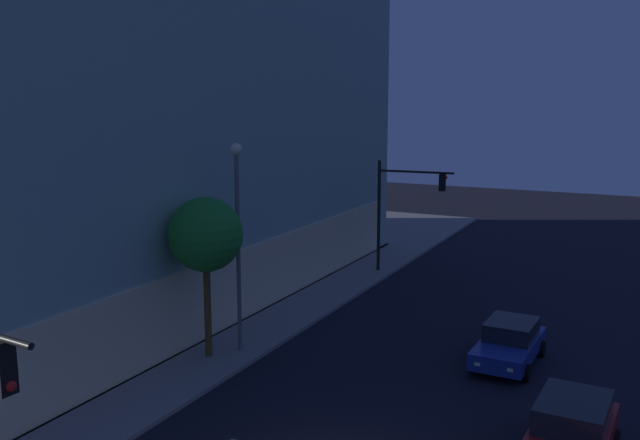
{
  "coord_description": "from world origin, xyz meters",
  "views": [
    {
      "loc": [
        -14.15,
        -6.62,
        9.65
      ],
      "look_at": [
        4.71,
        2.73,
        5.91
      ],
      "focal_mm": 39.18,
      "sensor_mm": 36.0,
      "label": 1
    }
  ],
  "objects_px": {
    "sidewalk_tree": "(205,235)",
    "street_lamp_sidewalk": "(238,222)",
    "modern_building": "(56,79)",
    "car_blue": "(509,342)",
    "traffic_light_far_corner": "(402,200)",
    "car_red": "(570,434)"
  },
  "relations": [
    {
      "from": "car_red",
      "to": "traffic_light_far_corner",
      "type": "bearing_deg",
      "value": 32.56
    },
    {
      "from": "traffic_light_far_corner",
      "to": "modern_building",
      "type": "bearing_deg",
      "value": 124.41
    },
    {
      "from": "street_lamp_sidewalk",
      "to": "sidewalk_tree",
      "type": "bearing_deg",
      "value": 145.8
    },
    {
      "from": "sidewalk_tree",
      "to": "street_lamp_sidewalk",
      "type": "bearing_deg",
      "value": -34.2
    },
    {
      "from": "modern_building",
      "to": "sidewalk_tree",
      "type": "height_order",
      "value": "modern_building"
    },
    {
      "from": "sidewalk_tree",
      "to": "car_blue",
      "type": "height_order",
      "value": "sidewalk_tree"
    },
    {
      "from": "modern_building",
      "to": "car_blue",
      "type": "height_order",
      "value": "modern_building"
    },
    {
      "from": "car_blue",
      "to": "modern_building",
      "type": "bearing_deg",
      "value": 88.75
    },
    {
      "from": "traffic_light_far_corner",
      "to": "car_red",
      "type": "bearing_deg",
      "value": -147.44
    },
    {
      "from": "car_red",
      "to": "car_blue",
      "type": "distance_m",
      "value": 7.26
    },
    {
      "from": "traffic_light_far_corner",
      "to": "sidewalk_tree",
      "type": "relative_size",
      "value": 1.02
    },
    {
      "from": "car_red",
      "to": "car_blue",
      "type": "relative_size",
      "value": 1.09
    },
    {
      "from": "car_blue",
      "to": "car_red",
      "type": "bearing_deg",
      "value": -156.29
    },
    {
      "from": "sidewalk_tree",
      "to": "car_red",
      "type": "height_order",
      "value": "sidewalk_tree"
    },
    {
      "from": "street_lamp_sidewalk",
      "to": "sidewalk_tree",
      "type": "xyz_separation_m",
      "value": [
        -1.04,
        0.71,
        -0.37
      ]
    },
    {
      "from": "street_lamp_sidewalk",
      "to": "car_blue",
      "type": "relative_size",
      "value": 1.82
    },
    {
      "from": "street_lamp_sidewalk",
      "to": "sidewalk_tree",
      "type": "distance_m",
      "value": 1.31
    },
    {
      "from": "car_red",
      "to": "street_lamp_sidewalk",
      "type": "bearing_deg",
      "value": 76.12
    },
    {
      "from": "car_red",
      "to": "sidewalk_tree",
      "type": "bearing_deg",
      "value": 81.28
    },
    {
      "from": "car_red",
      "to": "car_blue",
      "type": "bearing_deg",
      "value": 23.71
    },
    {
      "from": "modern_building",
      "to": "car_red",
      "type": "distance_m",
      "value": 27.94
    },
    {
      "from": "modern_building",
      "to": "sidewalk_tree",
      "type": "relative_size",
      "value": 5.58
    }
  ]
}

